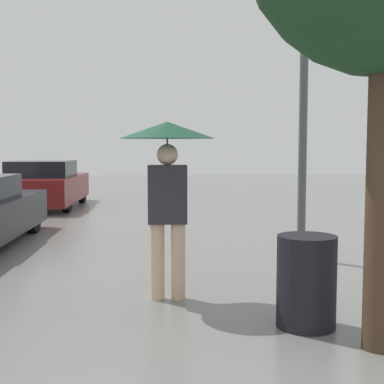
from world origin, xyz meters
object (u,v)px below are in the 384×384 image
at_px(pedestrian, 167,163).
at_px(parked_car_farthest, 44,185).
at_px(street_lamp, 305,30).
at_px(trash_bin, 306,281).

xyz_separation_m(pedestrian, parked_car_farthest, (-3.41, 9.19, -0.89)).
xyz_separation_m(street_lamp, trash_bin, (-0.72, -3.01, -2.94)).
xyz_separation_m(parked_car_farthest, trash_bin, (4.70, -10.17, -0.18)).
height_order(pedestrian, street_lamp, street_lamp).
bearing_deg(parked_car_farthest, street_lamp, -52.90).
distance_m(pedestrian, street_lamp, 3.41).
bearing_deg(trash_bin, pedestrian, 142.86).
bearing_deg(pedestrian, trash_bin, -37.14).
bearing_deg(trash_bin, parked_car_farthest, 114.80).
relative_size(parked_car_farthest, street_lamp, 0.82).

